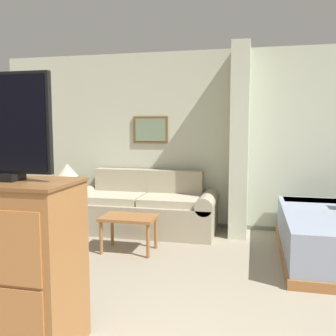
{
  "coord_description": "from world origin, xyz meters",
  "views": [
    {
      "loc": [
        0.35,
        -1.65,
        1.5
      ],
      "look_at": [
        -0.56,
        2.31,
        1.05
      ],
      "focal_mm": 40.0,
      "sensor_mm": 36.0,
      "label": 1
    }
  ],
  "objects": [
    {
      "name": "table_lamp",
      "position": [
        -2.37,
        3.42,
        0.81
      ],
      "size": [
        0.33,
        0.33,
        0.4
      ],
      "color": "tan",
      "rests_on": "side_table"
    },
    {
      "name": "coffee_table",
      "position": [
        -1.09,
        2.52,
        0.37
      ],
      "size": [
        0.65,
        0.43,
        0.43
      ],
      "color": "#996033",
      "rests_on": "ground_plane"
    },
    {
      "name": "tv_dresser",
      "position": [
        -1.25,
        0.48,
        0.57
      ],
      "size": [
        0.97,
        0.54,
        1.15
      ],
      "color": "#996033",
      "rests_on": "ground_plane"
    },
    {
      "name": "wall_partition_pillar",
      "position": [
        0.16,
        3.56,
        1.3
      ],
      "size": [
        0.24,
        0.58,
        2.6
      ],
      "color": "beige",
      "rests_on": "ground_plane"
    },
    {
      "name": "wall_back",
      "position": [
        -0.0,
        3.91,
        1.29
      ],
      "size": [
        7.14,
        0.16,
        2.6
      ],
      "color": "beige",
      "rests_on": "ground_plane"
    },
    {
      "name": "tv",
      "position": [
        -1.25,
        0.48,
        1.49
      ],
      "size": [
        0.72,
        0.16,
        0.7
      ],
      "color": "black",
      "rests_on": "tv_dresser"
    },
    {
      "name": "side_table",
      "position": [
        -2.37,
        3.42,
        0.44
      ],
      "size": [
        0.36,
        0.36,
        0.55
      ],
      "color": "#996033",
      "rests_on": "ground_plane"
    },
    {
      "name": "couch",
      "position": [
        -1.18,
        3.43,
        0.32
      ],
      "size": [
        2.09,
        0.84,
        0.86
      ],
      "color": "tan",
      "rests_on": "ground_plane"
    }
  ]
}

